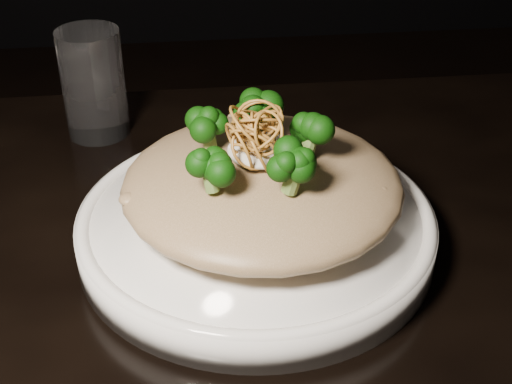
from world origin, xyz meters
TOP-DOWN VIEW (x-y plane):
  - table at (0.00, 0.00)m, footprint 1.10×0.80m
  - plate at (0.10, 0.07)m, footprint 0.32×0.32m
  - risotto at (0.11, 0.07)m, footprint 0.24×0.24m
  - broccoli at (0.10, 0.07)m, footprint 0.13×0.13m
  - cheese at (0.10, 0.07)m, footprint 0.06×0.06m
  - shallots at (0.10, 0.06)m, footprint 0.06×0.06m
  - drinking_glass at (-0.06, 0.29)m, footprint 0.08×0.08m

SIDE VIEW (x-z plane):
  - table at x=0.00m, z-range 0.29..1.04m
  - plate at x=0.10m, z-range 0.75..0.78m
  - risotto at x=0.11m, z-range 0.78..0.84m
  - drinking_glass at x=-0.06m, z-range 0.75..0.87m
  - cheese at x=0.10m, z-range 0.84..0.85m
  - broccoli at x=0.10m, z-range 0.84..0.88m
  - shallots at x=0.10m, z-range 0.85..0.89m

